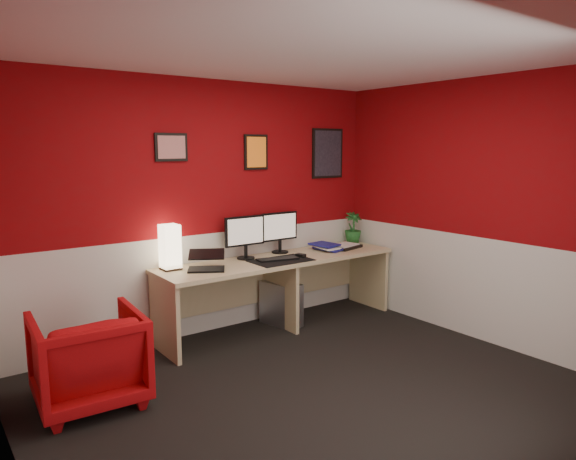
% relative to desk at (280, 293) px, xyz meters
% --- Properties ---
extents(ground, '(4.00, 3.50, 0.01)m').
position_rel_desk_xyz_m(ground, '(-0.65, -1.41, -0.36)').
color(ground, black).
rests_on(ground, ground).
extents(ceiling, '(4.00, 3.50, 0.01)m').
position_rel_desk_xyz_m(ceiling, '(-0.65, -1.41, 2.13)').
color(ceiling, white).
rests_on(ceiling, ground).
extents(wall_back, '(4.00, 0.01, 2.50)m').
position_rel_desk_xyz_m(wall_back, '(-0.65, 0.34, 0.89)').
color(wall_back, maroon).
rests_on(wall_back, ground).
extents(wall_front, '(4.00, 0.01, 2.50)m').
position_rel_desk_xyz_m(wall_front, '(-0.65, -3.16, 0.89)').
color(wall_front, maroon).
rests_on(wall_front, ground).
extents(wall_left, '(0.01, 3.50, 2.50)m').
position_rel_desk_xyz_m(wall_left, '(-2.65, -1.41, 0.89)').
color(wall_left, maroon).
rests_on(wall_left, ground).
extents(wall_right, '(0.01, 3.50, 2.50)m').
position_rel_desk_xyz_m(wall_right, '(1.35, -1.41, 0.89)').
color(wall_right, maroon).
rests_on(wall_right, ground).
extents(wainscot_back, '(4.00, 0.01, 1.00)m').
position_rel_desk_xyz_m(wainscot_back, '(-0.65, 0.34, 0.14)').
color(wainscot_back, silver).
rests_on(wainscot_back, ground).
extents(wainscot_front, '(4.00, 0.01, 1.00)m').
position_rel_desk_xyz_m(wainscot_front, '(-0.65, -3.15, 0.14)').
color(wainscot_front, silver).
rests_on(wainscot_front, ground).
extents(wainscot_left, '(0.01, 3.50, 1.00)m').
position_rel_desk_xyz_m(wainscot_left, '(-2.64, -1.41, 0.14)').
color(wainscot_left, silver).
rests_on(wainscot_left, ground).
extents(wainscot_right, '(0.01, 3.50, 1.00)m').
position_rel_desk_xyz_m(wainscot_right, '(1.35, -1.41, 0.14)').
color(wainscot_right, silver).
rests_on(wainscot_right, ground).
extents(desk, '(2.60, 0.65, 0.73)m').
position_rel_desk_xyz_m(desk, '(0.00, 0.00, 0.00)').
color(desk, tan).
rests_on(desk, ground).
extents(shoji_lamp, '(0.16, 0.16, 0.40)m').
position_rel_desk_xyz_m(shoji_lamp, '(-1.11, 0.19, 0.56)').
color(shoji_lamp, '#FFE5B2').
rests_on(shoji_lamp, desk).
extents(laptop, '(0.40, 0.36, 0.22)m').
position_rel_desk_xyz_m(laptop, '(-0.86, -0.04, 0.47)').
color(laptop, black).
rests_on(laptop, desk).
extents(monitor_left, '(0.45, 0.06, 0.58)m').
position_rel_desk_xyz_m(monitor_left, '(-0.30, 0.18, 0.66)').
color(monitor_left, black).
rests_on(monitor_left, desk).
extents(monitor_right, '(0.45, 0.06, 0.58)m').
position_rel_desk_xyz_m(monitor_right, '(0.16, 0.22, 0.66)').
color(monitor_right, black).
rests_on(monitor_right, desk).
extents(desk_mat, '(0.60, 0.38, 0.01)m').
position_rel_desk_xyz_m(desk_mat, '(-0.07, -0.12, 0.37)').
color(desk_mat, black).
rests_on(desk_mat, desk).
extents(keyboard, '(0.44, 0.23, 0.02)m').
position_rel_desk_xyz_m(keyboard, '(-0.09, -0.08, 0.38)').
color(keyboard, black).
rests_on(keyboard, desk_mat).
extents(mouse, '(0.08, 0.11, 0.03)m').
position_rel_desk_xyz_m(mouse, '(0.19, -0.10, 0.39)').
color(mouse, black).
rests_on(mouse, desk_mat).
extents(book_bottom, '(0.27, 0.34, 0.03)m').
position_rel_desk_xyz_m(book_bottom, '(0.57, 0.01, 0.38)').
color(book_bottom, navy).
rests_on(book_bottom, desk).
extents(book_middle, '(0.22, 0.28, 0.02)m').
position_rel_desk_xyz_m(book_middle, '(0.52, -0.00, 0.40)').
color(book_middle, silver).
rests_on(book_middle, book_bottom).
extents(book_top, '(0.26, 0.33, 0.03)m').
position_rel_desk_xyz_m(book_top, '(0.51, 0.02, 0.43)').
color(book_top, navy).
rests_on(book_top, book_middle).
extents(zen_tray, '(0.40, 0.32, 0.03)m').
position_rel_desk_xyz_m(zen_tray, '(0.90, 0.01, 0.38)').
color(zen_tray, black).
rests_on(zen_tray, desk).
extents(potted_plant, '(0.24, 0.24, 0.36)m').
position_rel_desk_xyz_m(potted_plant, '(1.19, 0.19, 0.55)').
color(potted_plant, '#19591E').
rests_on(potted_plant, desk).
extents(pc_tower, '(0.30, 0.48, 0.45)m').
position_rel_desk_xyz_m(pc_tower, '(0.05, 0.05, -0.14)').
color(pc_tower, '#99999E').
rests_on(pc_tower, ground).
extents(armchair, '(0.78, 0.80, 0.68)m').
position_rel_desk_xyz_m(armchair, '(-2.07, -0.51, -0.02)').
color(armchair, '#BE080C').
rests_on(armchair, ground).
extents(art_left, '(0.32, 0.02, 0.26)m').
position_rel_desk_xyz_m(art_left, '(-1.00, 0.33, 1.49)').
color(art_left, red).
rests_on(art_left, wall_back).
extents(art_center, '(0.28, 0.02, 0.36)m').
position_rel_desk_xyz_m(art_center, '(-0.07, 0.33, 1.44)').
color(art_center, orange).
rests_on(art_center, wall_back).
extents(art_right, '(0.44, 0.02, 0.56)m').
position_rel_desk_xyz_m(art_right, '(0.90, 0.33, 1.42)').
color(art_right, black).
rests_on(art_right, wall_back).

